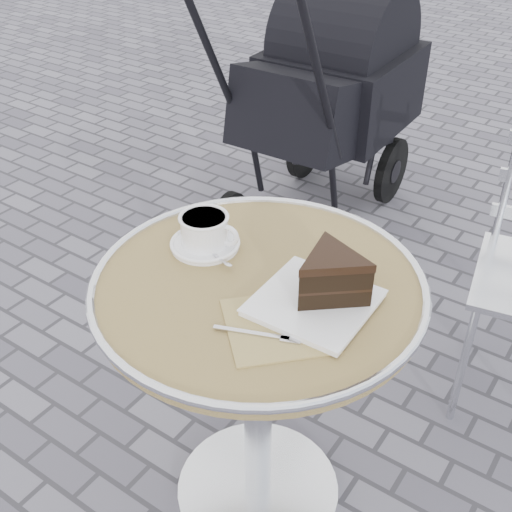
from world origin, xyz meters
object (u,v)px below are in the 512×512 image
Objects in this scene: cafe_table at (258,340)px; baby_stroller at (326,105)px; cappuccino_set at (205,233)px; cake_plate_set at (327,283)px.

baby_stroller is (-0.63, 1.43, -0.05)m from cafe_table.
cappuccino_set is at bearing 166.48° from cafe_table.
baby_stroller is at bearing 113.75° from cafe_table.
cafe_table is 0.64× the size of baby_stroller.
baby_stroller reaches higher than cake_plate_set.
cake_plate_set is 1.64m from baby_stroller.
cake_plate_set reaches higher than cappuccino_set.
cafe_table is 0.27m from cappuccino_set.
cappuccino_set is 1.48m from baby_stroller.
cake_plate_set reaches higher than cafe_table.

